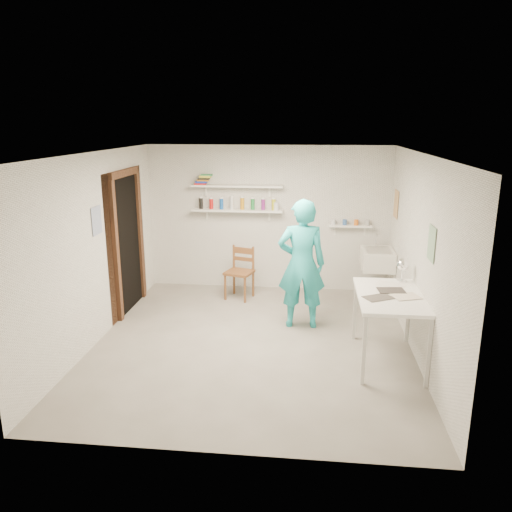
# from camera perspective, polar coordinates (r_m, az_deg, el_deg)

# --- Properties ---
(floor) EXTENTS (4.00, 4.50, 0.02)m
(floor) POSITION_cam_1_polar(r_m,az_deg,el_deg) (6.54, -0.38, -9.92)
(floor) COLOR slate
(floor) RESTS_ON ground
(ceiling) EXTENTS (4.00, 4.50, 0.02)m
(ceiling) POSITION_cam_1_polar(r_m,az_deg,el_deg) (5.94, -0.42, 11.75)
(ceiling) COLOR silver
(ceiling) RESTS_ON wall_back
(wall_back) EXTENTS (4.00, 0.02, 2.40)m
(wall_back) POSITION_cam_1_polar(r_m,az_deg,el_deg) (8.33, 1.38, 4.32)
(wall_back) COLOR silver
(wall_back) RESTS_ON ground
(wall_front) EXTENTS (4.00, 0.02, 2.40)m
(wall_front) POSITION_cam_1_polar(r_m,az_deg,el_deg) (4.01, -4.13, -7.80)
(wall_front) COLOR silver
(wall_front) RESTS_ON ground
(wall_left) EXTENTS (0.02, 4.50, 2.40)m
(wall_left) POSITION_cam_1_polar(r_m,az_deg,el_deg) (6.66, -17.85, 0.84)
(wall_left) COLOR silver
(wall_left) RESTS_ON ground
(wall_right) EXTENTS (0.02, 4.50, 2.40)m
(wall_right) POSITION_cam_1_polar(r_m,az_deg,el_deg) (6.24, 18.27, -0.14)
(wall_right) COLOR silver
(wall_right) RESTS_ON ground
(doorway_recess) EXTENTS (0.02, 0.90, 2.00)m
(doorway_recess) POSITION_cam_1_polar(r_m,az_deg,el_deg) (7.64, -14.47, 1.32)
(doorway_recess) COLOR black
(doorway_recess) RESTS_ON wall_left
(corridor_box) EXTENTS (1.40, 1.50, 2.10)m
(corridor_box) POSITION_cam_1_polar(r_m,az_deg,el_deg) (7.91, -19.32, 1.77)
(corridor_box) COLOR brown
(corridor_box) RESTS_ON ground
(door_lintel) EXTENTS (0.06, 1.05, 0.10)m
(door_lintel) POSITION_cam_1_polar(r_m,az_deg,el_deg) (7.46, -14.85, 9.17)
(door_lintel) COLOR brown
(door_lintel) RESTS_ON wall_left
(door_jamb_near) EXTENTS (0.06, 0.10, 2.00)m
(door_jamb_near) POSITION_cam_1_polar(r_m,az_deg,el_deg) (7.18, -15.69, 0.36)
(door_jamb_near) COLOR brown
(door_jamb_near) RESTS_ON ground
(door_jamb_far) EXTENTS (0.06, 0.10, 2.00)m
(door_jamb_far) POSITION_cam_1_polar(r_m,az_deg,el_deg) (8.09, -13.12, 2.16)
(door_jamb_far) COLOR brown
(door_jamb_far) RESTS_ON ground
(shelf_lower) EXTENTS (1.50, 0.22, 0.03)m
(shelf_lower) POSITION_cam_1_polar(r_m,az_deg,el_deg) (8.23, -2.18, 5.24)
(shelf_lower) COLOR white
(shelf_lower) RESTS_ON wall_back
(shelf_upper) EXTENTS (1.50, 0.22, 0.03)m
(shelf_upper) POSITION_cam_1_polar(r_m,az_deg,el_deg) (8.17, -2.21, 8.01)
(shelf_upper) COLOR white
(shelf_upper) RESTS_ON wall_back
(ledge_shelf) EXTENTS (0.70, 0.14, 0.03)m
(ledge_shelf) POSITION_cam_1_polar(r_m,az_deg,el_deg) (8.25, 10.72, 3.39)
(ledge_shelf) COLOR white
(ledge_shelf) RESTS_ON wall_back
(poster_left) EXTENTS (0.01, 0.28, 0.36)m
(poster_left) POSITION_cam_1_polar(r_m,az_deg,el_deg) (6.62, -17.75, 3.88)
(poster_left) COLOR #334C7F
(poster_left) RESTS_ON wall_left
(poster_right_a) EXTENTS (0.01, 0.34, 0.42)m
(poster_right_a) POSITION_cam_1_polar(r_m,az_deg,el_deg) (7.89, 15.71, 5.74)
(poster_right_a) COLOR #995933
(poster_right_a) RESTS_ON wall_right
(poster_right_b) EXTENTS (0.01, 0.30, 0.38)m
(poster_right_b) POSITION_cam_1_polar(r_m,az_deg,el_deg) (5.64, 19.42, 1.35)
(poster_right_b) COLOR #3F724C
(poster_right_b) RESTS_ON wall_right
(belfast_sink) EXTENTS (0.48, 0.60, 0.30)m
(belfast_sink) POSITION_cam_1_polar(r_m,az_deg,el_deg) (7.94, 13.70, -0.36)
(belfast_sink) COLOR white
(belfast_sink) RESTS_ON wall_right
(man) EXTENTS (0.68, 0.48, 1.78)m
(man) POSITION_cam_1_polar(r_m,az_deg,el_deg) (6.78, 5.23, -0.94)
(man) COLOR #25B2BA
(man) RESTS_ON ground
(wall_clock) EXTENTS (0.32, 0.06, 0.32)m
(wall_clock) POSITION_cam_1_polar(r_m,az_deg,el_deg) (6.91, 5.46, 1.93)
(wall_clock) COLOR beige
(wall_clock) RESTS_ON man
(wooden_chair) EXTENTS (0.50, 0.49, 0.87)m
(wooden_chair) POSITION_cam_1_polar(r_m,az_deg,el_deg) (7.96, -1.93, -1.88)
(wooden_chair) COLOR brown
(wooden_chair) RESTS_ON ground
(work_table) EXTENTS (0.75, 1.25, 0.84)m
(work_table) POSITION_cam_1_polar(r_m,az_deg,el_deg) (6.10, 14.87, -7.97)
(work_table) COLOR white
(work_table) RESTS_ON ground
(desk_lamp) EXTENTS (0.16, 0.16, 0.16)m
(desk_lamp) POSITION_cam_1_polar(r_m,az_deg,el_deg) (6.40, 16.44, -0.96)
(desk_lamp) COLOR white
(desk_lamp) RESTS_ON work_table
(spray_cans) EXTENTS (1.29, 0.06, 0.17)m
(spray_cans) POSITION_cam_1_polar(r_m,az_deg,el_deg) (8.21, -2.18, 5.93)
(spray_cans) COLOR black
(spray_cans) RESTS_ON shelf_lower
(book_stack) EXTENTS (0.28, 0.14, 0.17)m
(book_stack) POSITION_cam_1_polar(r_m,az_deg,el_deg) (8.26, -6.04, 8.70)
(book_stack) COLOR red
(book_stack) RESTS_ON shelf_upper
(ledge_pots) EXTENTS (0.48, 0.07, 0.09)m
(ledge_pots) POSITION_cam_1_polar(r_m,az_deg,el_deg) (8.24, 10.74, 3.80)
(ledge_pots) COLOR silver
(ledge_pots) RESTS_ON ledge_shelf
(papers) EXTENTS (0.30, 0.22, 0.02)m
(papers) POSITION_cam_1_polar(r_m,az_deg,el_deg) (5.95, 15.15, -4.20)
(papers) COLOR silver
(papers) RESTS_ON work_table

